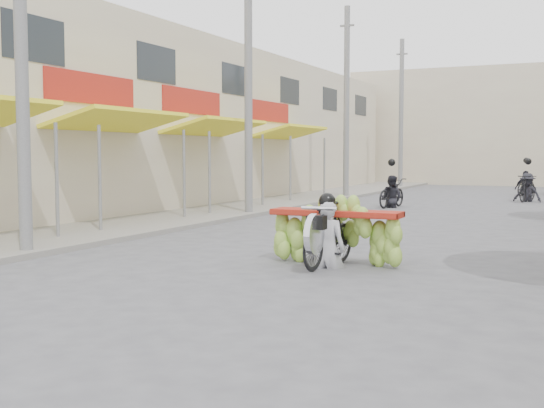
{
  "coord_description": "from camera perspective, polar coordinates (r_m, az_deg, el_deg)",
  "views": [
    {
      "loc": [
        4.03,
        -6.36,
        1.89
      ],
      "look_at": [
        -0.52,
        3.29,
        1.1
      ],
      "focal_mm": 45.0,
      "sensor_mm": 36.0,
      "label": 1
    }
  ],
  "objects": [
    {
      "name": "ground",
      "position": [
        7.77,
        -7.04,
        -9.89
      ],
      "size": [
        120.0,
        120.0,
        0.0
      ],
      "primitive_type": "plane",
      "color": "#58585D",
      "rests_on": "ground"
    },
    {
      "name": "sidewalk_left",
      "position": [
        24.11,
        -2.09,
        -0.11
      ],
      "size": [
        4.0,
        60.0,
        0.12
      ],
      "primitive_type": "cube",
      "color": "gray",
      "rests_on": "ground"
    },
    {
      "name": "shophouse_row_left",
      "position": [
        25.91,
        -13.07,
        6.59
      ],
      "size": [
        9.77,
        40.0,
        6.0
      ],
      "color": "beige",
      "rests_on": "ground"
    },
    {
      "name": "far_building",
      "position": [
        44.57,
        20.13,
        6.06
      ],
      "size": [
        20.0,
        6.0,
        7.0
      ],
      "primitive_type": "cube",
      "color": "beige",
      "rests_on": "ground"
    },
    {
      "name": "utility_pole_near",
      "position": [
        13.46,
        -20.28,
        13.11
      ],
      "size": [
        0.6,
        0.24,
        8.0
      ],
      "color": "slate",
      "rests_on": "ground"
    },
    {
      "name": "utility_pole_mid",
      "position": [
        20.75,
        -1.99,
        10.15
      ],
      "size": [
        0.6,
        0.24,
        8.0
      ],
      "color": "slate",
      "rests_on": "ground"
    },
    {
      "name": "utility_pole_far",
      "position": [
        29.02,
        6.25,
        8.45
      ],
      "size": [
        0.6,
        0.24,
        8.0
      ],
      "color": "slate",
      "rests_on": "ground"
    },
    {
      "name": "utility_pole_back",
      "position": [
        37.63,
        10.75,
        7.43
      ],
      "size": [
        0.6,
        0.24,
        8.0
      ],
      "color": "slate",
      "rests_on": "ground"
    },
    {
      "name": "banana_motorbike",
      "position": [
        11.47,
        4.97,
        -1.75
      ],
      "size": [
        2.25,
        1.93,
        2.09
      ],
      "color": "black",
      "rests_on": "ground"
    },
    {
      "name": "bg_motorbike_a",
      "position": [
        24.2,
        9.95,
        1.42
      ],
      "size": [
        0.94,
        1.88,
        1.95
      ],
      "color": "black",
      "rests_on": "ground"
    },
    {
      "name": "bg_motorbike_b",
      "position": [
        28.41,
        20.6,
        1.83
      ],
      "size": [
        1.15,
        1.93,
        1.95
      ],
      "color": "black",
      "rests_on": "ground"
    },
    {
      "name": "bg_motorbike_c",
      "position": [
        32.43,
        20.47,
        2.06
      ],
      "size": [
        1.09,
        1.68,
        1.95
      ],
      "color": "black",
      "rests_on": "ground"
    }
  ]
}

